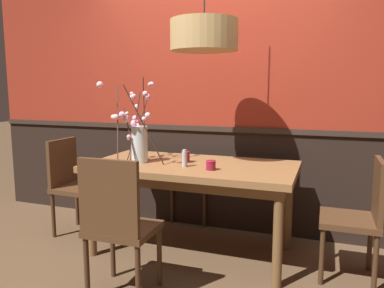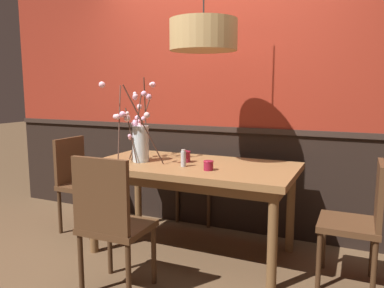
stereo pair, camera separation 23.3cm
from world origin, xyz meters
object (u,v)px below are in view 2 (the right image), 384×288
object	(u,v)px
candle_holder_nearer_edge	(186,157)
condiment_bottle	(183,159)
chair_head_east_end	(360,217)
chair_head_west_end	(80,179)
dining_table	(192,174)
vase_with_blossoms	(139,136)
chair_near_side_left	(111,219)
pendant_lamp	(203,35)
candle_holder_nearer_center	(208,165)
chair_far_side_left	(202,171)

from	to	relation	value
candle_holder_nearer_edge	condiment_bottle	size ratio (longest dim) A/B	0.69
candle_holder_nearer_edge	condiment_bottle	bearing A→B (deg)	-72.14
chair_head_east_end	chair_head_west_end	world-z (taller)	chair_head_west_end
dining_table	candle_holder_nearer_edge	distance (m)	0.16
dining_table	vase_with_blossoms	size ratio (longest dim) A/B	2.39
chair_near_side_left	condiment_bottle	distance (m)	0.79
chair_head_east_end	chair_near_side_left	xyz separation A→B (m)	(-1.52, -0.82, 0.03)
chair_near_side_left	vase_with_blossoms	distance (m)	0.90
chair_head_east_end	vase_with_blossoms	world-z (taller)	vase_with_blossoms
chair_head_west_end	chair_head_east_end	bearing A→B (deg)	-1.16
chair_head_east_end	condiment_bottle	distance (m)	1.36
condiment_bottle	pendant_lamp	world-z (taller)	pendant_lamp
vase_with_blossoms	chair_head_west_end	bearing A→B (deg)	170.32
chair_head_east_end	vase_with_blossoms	distance (m)	1.82
chair_head_west_end	pendant_lamp	distance (m)	1.86
chair_near_side_left	candle_holder_nearer_center	bearing A→B (deg)	56.79
chair_head_west_end	chair_near_side_left	bearing A→B (deg)	-40.76
chair_head_east_end	chair_near_side_left	bearing A→B (deg)	-151.52
pendant_lamp	condiment_bottle	bearing A→B (deg)	-140.27
vase_with_blossoms	chair_far_side_left	bearing A→B (deg)	78.20
chair_head_east_end	chair_far_side_left	world-z (taller)	chair_far_side_left
chair_far_side_left	vase_with_blossoms	bearing A→B (deg)	-101.80
vase_with_blossoms	candle_holder_nearer_center	bearing A→B (deg)	-6.66
dining_table	condiment_bottle	world-z (taller)	condiment_bottle
chair_head_west_end	candle_holder_nearer_center	xyz separation A→B (m)	(1.45, -0.21, 0.30)
chair_far_side_left	candle_holder_nearer_edge	world-z (taller)	chair_far_side_left
chair_head_east_end	dining_table	bearing A→B (deg)	178.97
chair_near_side_left	chair_head_east_end	bearing A→B (deg)	28.48
chair_far_side_left	candle_holder_nearer_center	world-z (taller)	chair_far_side_left
dining_table	chair_near_side_left	distance (m)	0.88
chair_head_east_end	candle_holder_nearer_center	world-z (taller)	chair_head_east_end
chair_near_side_left	candle_holder_nearer_edge	size ratio (longest dim) A/B	10.03
chair_head_east_end	candle_holder_nearer_edge	world-z (taller)	chair_head_east_end
chair_head_east_end	chair_far_side_left	bearing A→B (deg)	151.18
dining_table	vase_with_blossoms	xyz separation A→B (m)	(-0.45, -0.10, 0.31)
vase_with_blossoms	pendant_lamp	distance (m)	0.99
chair_head_east_end	chair_near_side_left	size ratio (longest dim) A/B	0.94
chair_near_side_left	chair_far_side_left	xyz separation A→B (m)	(-0.04, 1.68, -0.02)
vase_with_blossoms	candle_holder_nearer_center	size ratio (longest dim) A/B	8.95
chair_near_side_left	pendant_lamp	bearing A→B (deg)	68.18
chair_head_west_end	candle_holder_nearer_center	distance (m)	1.49
vase_with_blossoms	candle_holder_nearer_center	world-z (taller)	vase_with_blossoms
dining_table	candle_holder_nearer_edge	world-z (taller)	candle_holder_nearer_edge
candle_holder_nearer_edge	chair_far_side_left	bearing A→B (deg)	103.11
condiment_bottle	chair_far_side_left	bearing A→B (deg)	103.99
dining_table	condiment_bottle	size ratio (longest dim) A/B	12.25
dining_table	candle_holder_nearer_center	size ratio (longest dim) A/B	21.40
chair_head_west_end	vase_with_blossoms	size ratio (longest dim) A/B	1.28
chair_head_west_end	candle_holder_nearer_edge	xyz separation A→B (m)	(1.15, 0.01, 0.31)
dining_table	chair_head_east_end	world-z (taller)	chair_head_east_end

